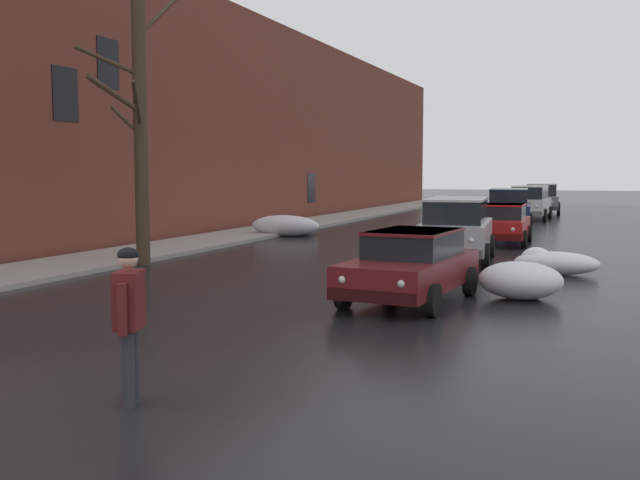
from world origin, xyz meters
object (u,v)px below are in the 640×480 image
(suv_white_queued_behind_truck, at_px, (530,201))
(pedestrian_with_coffee, at_px, (129,313))
(bare_tree_second_along_sidewalk, at_px, (139,124))
(suv_silver_parked_kerbside_close, at_px, (456,227))
(sedan_red_parked_kerbside_mid, at_px, (502,223))
(suv_grey_at_far_intersection, at_px, (542,198))
(sedan_maroon_approaching_near_lane, at_px, (411,264))
(suv_darkblue_parked_far_down_block, at_px, (509,207))

(suv_white_queued_behind_truck, bearing_deg, pedestrian_with_coffee, -91.71)
(bare_tree_second_along_sidewalk, relative_size, suv_white_queued_behind_truck, 1.71)
(suv_silver_parked_kerbside_close, xyz_separation_m, suv_white_queued_behind_truck, (0.18, 19.65, -0.00))
(sedan_red_parked_kerbside_mid, height_order, suv_white_queued_behind_truck, suv_white_queued_behind_truck)
(suv_silver_parked_kerbside_close, height_order, suv_grey_at_far_intersection, same)
(suv_grey_at_far_intersection, bearing_deg, suv_white_queued_behind_truck, -91.45)
(suv_grey_at_far_intersection, relative_size, pedestrian_with_coffee, 2.64)
(bare_tree_second_along_sidewalk, height_order, sedan_red_parked_kerbside_mid, bare_tree_second_along_sidewalk)
(sedan_maroon_approaching_near_lane, relative_size, suv_grey_at_far_intersection, 0.92)
(bare_tree_second_along_sidewalk, bearing_deg, suv_grey_at_far_intersection, 74.24)
(suv_silver_parked_kerbside_close, relative_size, pedestrian_with_coffee, 2.64)
(bare_tree_second_along_sidewalk, relative_size, sedan_red_parked_kerbside_mid, 1.84)
(sedan_maroon_approaching_near_lane, distance_m, pedestrian_with_coffee, 7.63)
(sedan_red_parked_kerbside_mid, xyz_separation_m, suv_white_queued_behind_truck, (-0.35, 13.94, 0.23))
(sedan_red_parked_kerbside_mid, relative_size, pedestrian_with_coffee, 2.34)
(sedan_red_parked_kerbside_mid, height_order, suv_grey_at_far_intersection, suv_grey_at_far_intersection)
(bare_tree_second_along_sidewalk, distance_m, sedan_maroon_approaching_near_lane, 9.44)
(bare_tree_second_along_sidewalk, distance_m, suv_darkblue_parked_far_down_block, 18.36)
(suv_darkblue_parked_far_down_block, relative_size, suv_grey_at_far_intersection, 0.97)
(sedan_maroon_approaching_near_lane, relative_size, pedestrian_with_coffee, 2.43)
(sedan_red_parked_kerbside_mid, bearing_deg, suv_darkblue_parked_far_down_block, 94.87)
(sedan_maroon_approaching_near_lane, bearing_deg, bare_tree_second_along_sidewalk, 160.53)
(suv_white_queued_behind_truck, distance_m, suv_grey_at_far_intersection, 5.78)
(suv_silver_parked_kerbside_close, xyz_separation_m, suv_grey_at_far_intersection, (0.33, 25.43, 0.00))
(sedan_maroon_approaching_near_lane, distance_m, suv_grey_at_far_intersection, 32.38)
(suv_darkblue_parked_far_down_block, distance_m, pedestrian_with_coffee, 26.81)
(sedan_red_parked_kerbside_mid, height_order, pedestrian_with_coffee, pedestrian_with_coffee)
(sedan_maroon_approaching_near_lane, relative_size, sedan_red_parked_kerbside_mid, 1.04)
(sedan_maroon_approaching_near_lane, relative_size, suv_white_queued_behind_truck, 0.96)
(suv_grey_at_far_intersection, bearing_deg, suv_darkblue_parked_far_down_block, -91.57)
(sedan_red_parked_kerbside_mid, distance_m, suv_grey_at_far_intersection, 19.71)
(suv_darkblue_parked_far_down_block, xyz_separation_m, suv_white_queued_behind_truck, (0.21, 7.33, -0.00))
(suv_silver_parked_kerbside_close, distance_m, suv_white_queued_behind_truck, 19.65)
(bare_tree_second_along_sidewalk, bearing_deg, suv_darkblue_parked_far_down_block, 64.04)
(pedestrian_with_coffee, bearing_deg, suv_silver_parked_kerbside_close, 86.68)
(suv_white_queued_behind_truck, xyz_separation_m, suv_grey_at_far_intersection, (0.15, 5.78, 0.00))
(sedan_maroon_approaching_near_lane, bearing_deg, suv_grey_at_far_intersection, 90.19)
(suv_white_queued_behind_truck, bearing_deg, bare_tree_second_along_sidewalk, -109.03)
(suv_silver_parked_kerbside_close, height_order, sedan_red_parked_kerbside_mid, suv_silver_parked_kerbside_close)
(sedan_maroon_approaching_near_lane, height_order, suv_white_queued_behind_truck, suv_white_queued_behind_truck)
(bare_tree_second_along_sidewalk, relative_size, suv_darkblue_parked_far_down_block, 1.67)
(suv_darkblue_parked_far_down_block, bearing_deg, sedan_red_parked_kerbside_mid, -85.13)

